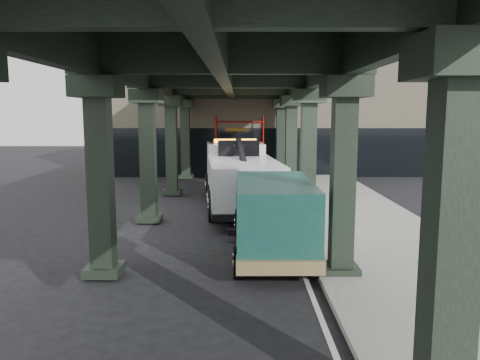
{
  "coord_description": "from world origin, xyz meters",
  "views": [
    {
      "loc": [
        0.07,
        -15.45,
        4.11
      ],
      "look_at": [
        0.05,
        1.56,
        1.7
      ],
      "focal_mm": 35.0,
      "sensor_mm": 36.0,
      "label": 1
    }
  ],
  "objects": [
    {
      "name": "tow_truck",
      "position": [
        0.01,
        4.77,
        1.5
      ],
      "size": [
        3.48,
        9.6,
        3.08
      ],
      "rotation": [
        0.0,
        0.0,
        0.09
      ],
      "color": "black",
      "rests_on": "ground"
    },
    {
      "name": "sidewalk",
      "position": [
        4.5,
        2.0,
        0.07
      ],
      "size": [
        5.0,
        40.0,
        0.15
      ],
      "primitive_type": "cube",
      "color": "gray",
      "rests_on": "ground"
    },
    {
      "name": "lane_stripe",
      "position": [
        1.7,
        2.0,
        0.01
      ],
      "size": [
        0.12,
        38.0,
        0.01
      ],
      "primitive_type": "cube",
      "color": "silver",
      "rests_on": "ground"
    },
    {
      "name": "towed_van",
      "position": [
        1.0,
        -2.33,
        1.22
      ],
      "size": [
        2.29,
        5.62,
        2.27
      ],
      "rotation": [
        0.0,
        0.0,
        0.0
      ],
      "color": "#12433A",
      "rests_on": "ground"
    },
    {
      "name": "ground",
      "position": [
        0.0,
        0.0,
        0.0
      ],
      "size": [
        90.0,
        90.0,
        0.0
      ],
      "primitive_type": "plane",
      "color": "black",
      "rests_on": "ground"
    },
    {
      "name": "building",
      "position": [
        2.0,
        20.0,
        4.0
      ],
      "size": [
        22.0,
        10.0,
        8.0
      ],
      "primitive_type": "cube",
      "color": "#C6B793",
      "rests_on": "ground"
    },
    {
      "name": "viaduct",
      "position": [
        -0.4,
        2.0,
        5.46
      ],
      "size": [
        7.4,
        32.0,
        6.4
      ],
      "color": "black",
      "rests_on": "ground"
    },
    {
      "name": "scaffolding",
      "position": [
        0.0,
        14.64,
        2.11
      ],
      "size": [
        3.08,
        0.88,
        4.0
      ],
      "color": "#B3130E",
      "rests_on": "ground"
    }
  ]
}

